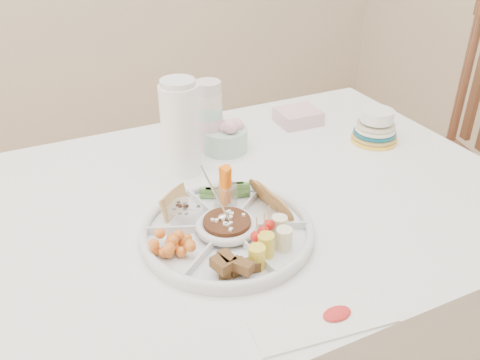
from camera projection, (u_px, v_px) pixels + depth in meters
name	position (u px, v px, depth m)	size (l,w,h in m)	color
dining_table	(225.00, 310.00, 1.46)	(1.52, 1.02, 0.76)	white
chair	(436.00, 156.00, 1.93)	(0.45, 0.45, 1.08)	brown
party_tray	(227.00, 228.00, 1.12)	(0.38, 0.38, 0.04)	silver
bean_dip	(227.00, 226.00, 1.12)	(0.10, 0.10, 0.04)	#522711
tortillas	(274.00, 203.00, 1.17)	(0.09, 0.09, 0.06)	tan
carrot_cucumber	(225.00, 182.00, 1.21)	(0.11, 0.11, 0.10)	orange
pita_raisins	(177.00, 206.00, 1.16)	(0.12, 0.12, 0.06)	tan
cherries	(174.00, 244.00, 1.05)	(0.10, 0.10, 0.04)	orange
granola_chunks	(229.00, 262.00, 1.00)	(0.11, 0.11, 0.05)	brown
banana_tomato	(282.00, 231.00, 1.05)	(0.11, 0.11, 0.09)	#E2C370
cup_stack	(209.00, 113.00, 1.45)	(0.08, 0.08, 0.23)	#CFEFC1
thermos	(180.00, 126.00, 1.32)	(0.10, 0.10, 0.26)	white
flower_bowl	(225.00, 134.00, 1.47)	(0.13, 0.13, 0.10)	#A0BDAE
napkin_stack	(298.00, 116.00, 1.65)	(0.13, 0.11, 0.04)	beige
plate_stack	(375.00, 128.00, 1.52)	(0.14, 0.14, 0.09)	#E8B24F
placemat	(323.00, 321.00, 0.91)	(0.26, 0.09, 0.01)	silver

